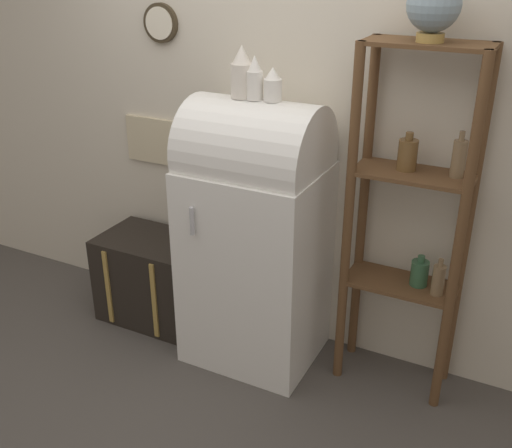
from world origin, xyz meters
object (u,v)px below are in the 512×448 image
object	(u,v)px
suitcase_trunk	(153,278)
vase_center	(254,79)
vase_left	(242,73)
vase_right	(273,85)
refrigerator	(255,232)
globe	(434,6)

from	to	relation	value
suitcase_trunk	vase_center	distance (m)	1.54
vase_left	vase_center	xyz separation A→B (m)	(0.07, -0.01, -0.02)
vase_left	vase_center	world-z (taller)	vase_left
vase_right	refrigerator	bearing A→B (deg)	-175.77
refrigerator	globe	world-z (taller)	globe
suitcase_trunk	vase_center	xyz separation A→B (m)	(0.76, -0.04, 1.34)
globe	vase_right	world-z (taller)	globe
suitcase_trunk	vase_right	world-z (taller)	vase_right
vase_center	refrigerator	bearing A→B (deg)	44.29
refrigerator	suitcase_trunk	distance (m)	0.92
vase_left	vase_right	bearing A→B (deg)	-0.70
refrigerator	vase_left	size ratio (longest dim) A/B	5.91
suitcase_trunk	globe	size ratio (longest dim) A/B	2.35
refrigerator	vase_center	xyz separation A→B (m)	(-0.00, -0.00, 0.84)
suitcase_trunk	globe	xyz separation A→B (m)	(1.56, 0.07, 1.71)
vase_left	vase_right	size ratio (longest dim) A/B	1.56
vase_right	globe	bearing A→B (deg)	7.70
globe	vase_center	world-z (taller)	globe
suitcase_trunk	globe	bearing A→B (deg)	2.41
refrigerator	globe	distance (m)	1.45
globe	vase_center	xyz separation A→B (m)	(-0.81, -0.11, -0.36)
refrigerator	vase_center	bearing A→B (deg)	-135.71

